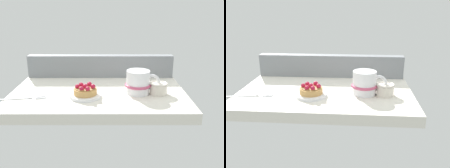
{
  "view_description": "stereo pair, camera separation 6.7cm",
  "coord_description": "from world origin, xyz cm",
  "views": [
    {
      "loc": [
        5.04,
        -88.83,
        31.79
      ],
      "look_at": [
        5.07,
        -4.85,
        4.16
      ],
      "focal_mm": 40.19,
      "sensor_mm": 36.0,
      "label": 1
    },
    {
      "loc": [
        11.73,
        -88.56,
        31.79
      ],
      "look_at": [
        5.07,
        -4.85,
        4.16
      ],
      "focal_mm": 40.19,
      "sensor_mm": 36.0,
      "label": 2
    }
  ],
  "objects": [
    {
      "name": "dessert_plate",
      "position": [
        -4.26,
        -6.77,
        0.5
      ],
      "size": [
        10.95,
        10.95,
        1.07
      ],
      "color": "white",
      "rests_on": "ground_plane"
    },
    {
      "name": "coffee_mug",
      "position": [
        14.68,
        -2.92,
        4.12
      ],
      "size": [
        12.74,
        9.49,
        8.52
      ],
      "color": "white",
      "rests_on": "ground_plane"
    },
    {
      "name": "raspberry_tart",
      "position": [
        -4.25,
        -6.77,
        2.52
      ],
      "size": [
        8.08,
        8.08,
        3.77
      ],
      "color": "tan",
      "rests_on": "dessert_plate"
    },
    {
      "name": "dessert_fork",
      "position": [
        -26.07,
        -8.76,
        0.3
      ],
      "size": [
        17.17,
        4.23,
        0.6
      ],
      "color": "silver",
      "rests_on": "ground_plane"
    },
    {
      "name": "sugar_bowl",
      "position": [
        21.78,
        -3.68,
        2.25
      ],
      "size": [
        6.6,
        6.6,
        4.22
      ],
      "color": "silver",
      "rests_on": "ground_plane"
    },
    {
      "name": "ground_plane",
      "position": [
        0.0,
        0.0,
        -1.85
      ],
      "size": [
        64.27,
        41.72,
        3.69
      ],
      "primitive_type": "cube",
      "color": "silver"
    },
    {
      "name": "window_rail_back",
      "position": [
        0.0,
        18.62,
        4.81
      ],
      "size": [
        62.98,
        4.48,
        9.63
      ],
      "primitive_type": "cube",
      "color": "gray",
      "rests_on": "ground_plane"
    }
  ]
}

